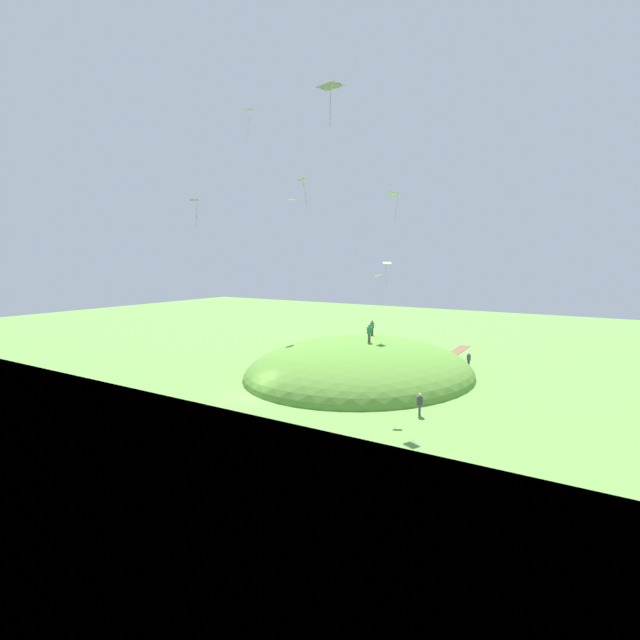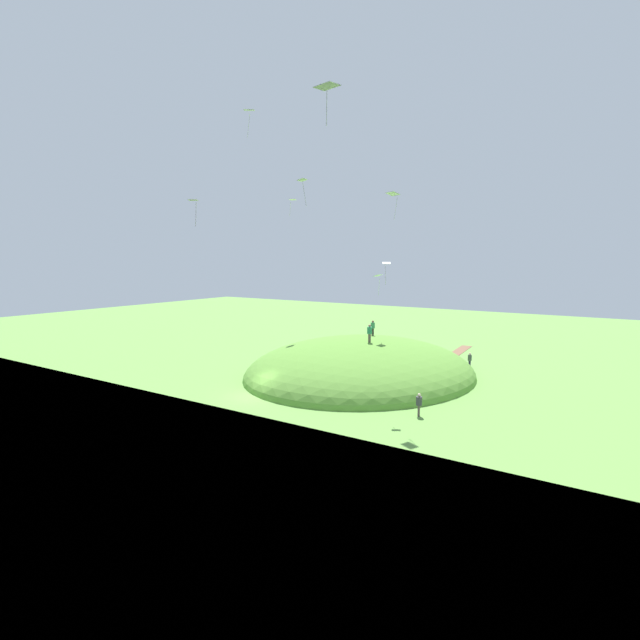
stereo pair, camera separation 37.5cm
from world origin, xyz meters
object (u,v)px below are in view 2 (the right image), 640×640
Objects in this scene: kite_1 at (386,265)px; kite_6 at (393,195)px; kite_7 at (378,277)px; kite_3 at (249,112)px; person_near_shore at (370,331)px; kite_0 at (194,203)px; kite_2 at (293,200)px; kite_5 at (327,88)px; kite_4 at (303,182)px; person_watching_kites at (470,358)px; person_walking_path at (419,402)px; person_on_hilltop at (373,326)px.

kite_1 is 5.35m from kite_6.
kite_1 is 0.84× the size of kite_7.
person_near_shore is at bearing -36.28° from kite_3.
kite_2 reaches higher than kite_0.
kite_2 is 0.85× the size of kite_3.
kite_6 reaches higher than person_near_shore.
kite_2 is 1.02× the size of kite_5.
kite_6 is at bearing -47.16° from kite_0.
kite_2 reaches higher than kite_6.
kite_4 is at bearing 137.91° from kite_1.
person_near_shore is 12.89m from person_watching_kites.
kite_0 is 15.29m from kite_5.
kite_3 is (-9.24, 6.78, 19.11)m from person_near_shore.
kite_1 is (1.12, 3.39, 10.07)m from person_walking_path.
person_watching_kites is at bearing -24.42° from kite_0.
kite_6 is at bearing 158.95° from person_near_shore.
kite_3 is (7.59, 1.28, 8.20)m from kite_0.
kite_1 is (-7.02, -4.98, 6.44)m from person_near_shore.
kite_2 is 0.92× the size of kite_6.
person_on_hilltop is at bearing -9.81° from kite_0.
kite_7 is at bearing -98.25° from kite_2.
kite_0 is at bearing -170.45° from kite_3.
person_near_shore is 12.22m from person_walking_path.
person_watching_kites is 0.94× the size of kite_1.
person_near_shore is 0.94× the size of kite_5.
kite_4 is (-16.26, -2.39, 12.62)m from person_on_hilltop.
person_watching_kites is at bearing -6.04° from kite_1.
kite_1 is 0.93× the size of kite_2.
kite_1 is 17.01m from kite_5.
kite_2 is at bearing 81.75° from kite_7.
kite_3 reaches higher than kite_0.
kite_6 is (1.36, 3.04, 15.40)m from person_walking_path.
kite_2 is 32.74m from kite_5.
person_near_shore is 5.70m from kite_7.
kite_2 is (12.21, 20.45, 17.17)m from person_walking_path.
kite_3 is at bearing -97.15° from person_walking_path.
kite_4 is (-2.69, -7.33, -6.64)m from kite_3.
kite_2 is 0.90× the size of kite_7.
kite_4 is (-16.00, -12.63, -1.07)m from kite_2.
person_walking_path is 16.26m from kite_7.
kite_1 is 0.79× the size of kite_3.
person_on_hilltop is at bearing -19.98° from kite_3.
person_watching_kites is 0.73× the size of kite_3.
kite_3 is at bearing 9.55° from kite_0.
kite_4 reaches higher than person_on_hilltop.
kite_6 is at bearing -56.04° from person_watching_kites.
person_watching_kites is 26.32m from kite_2.
kite_7 is (-7.93, 7.19, 8.86)m from person_watching_kites.
person_on_hilltop is 0.88× the size of kite_5.
person_watching_kites is at bearing -4.95° from kite_6.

